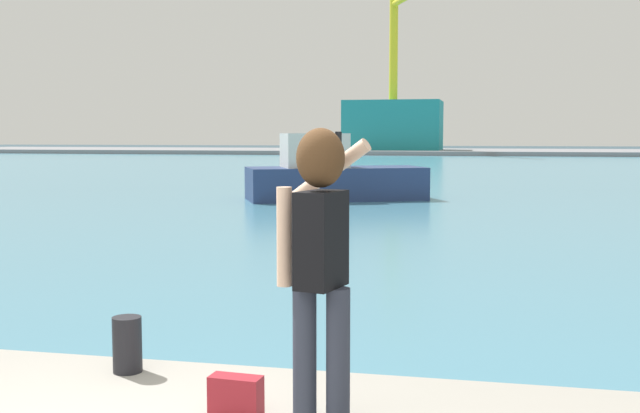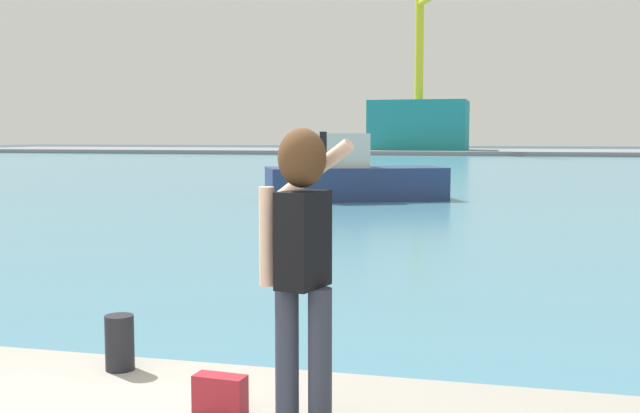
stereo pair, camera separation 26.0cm
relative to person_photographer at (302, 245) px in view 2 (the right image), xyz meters
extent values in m
plane|color=#334751|center=(-0.92, 49.01, -1.68)|extent=(220.00, 220.00, 0.00)
cube|color=teal|center=(-0.92, 51.01, -1.67)|extent=(140.00, 100.00, 0.02)
cube|color=gray|center=(-0.92, 91.01, -1.43)|extent=(140.00, 20.00, 0.49)
cylinder|color=#2D3342|center=(-0.09, 0.00, -0.66)|extent=(0.14, 0.14, 0.82)
cylinder|color=#2D3342|center=(0.11, 0.00, -0.66)|extent=(0.14, 0.14, 0.82)
cube|color=black|center=(0.01, 0.00, 0.03)|extent=(0.28, 0.38, 0.56)
sphere|color=#E0B293|center=(0.01, 0.00, 0.49)|extent=(0.22, 0.22, 0.22)
ellipsoid|color=#472D19|center=(0.01, -0.02, 0.50)|extent=(0.28, 0.26, 0.34)
cylinder|color=#E0B293|center=(-0.21, 0.00, 0.04)|extent=(0.09, 0.09, 0.58)
cylinder|color=#E0B293|center=(0.01, 0.22, 0.41)|extent=(0.53, 0.21, 0.40)
cube|color=black|center=(0.04, 0.34, 0.58)|extent=(0.03, 0.07, 0.14)
cube|color=maroon|center=(-0.53, 0.04, -0.95)|extent=(0.33, 0.16, 0.24)
cylinder|color=black|center=(-1.57, 0.69, -0.86)|extent=(0.21, 0.21, 0.40)
cube|color=navy|center=(-4.33, 22.43, -1.08)|extent=(6.63, 4.77, 1.15)
cube|color=silver|center=(-5.03, 22.11, 0.09)|extent=(2.72, 2.55, 1.19)
cube|color=teal|center=(-10.39, 89.62, 1.77)|extent=(11.51, 8.10, 5.92)
cylinder|color=yellow|center=(-10.20, 87.43, 7.75)|extent=(1.00, 1.00, 17.87)
camera|label=1|loc=(0.94, -4.30, 0.64)|focal=43.26mm
camera|label=2|loc=(1.19, -4.24, 0.64)|focal=43.26mm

